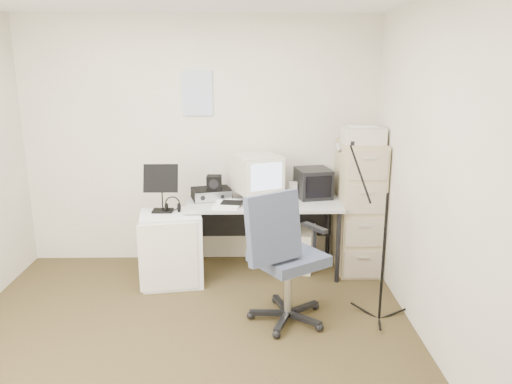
{
  "coord_description": "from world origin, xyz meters",
  "views": [
    {
      "loc": [
        0.48,
        -3.27,
        2.05
      ],
      "look_at": [
        0.55,
        0.95,
        0.95
      ],
      "focal_mm": 35.0,
      "sensor_mm": 36.0,
      "label": 1
    }
  ],
  "objects_px": {
    "filing_cabinet": "(358,207)",
    "office_chair": "(289,256)",
    "desk": "(263,236)",
    "side_cart": "(172,248)"
  },
  "relations": [
    {
      "from": "side_cart",
      "to": "desk",
      "type": "bearing_deg",
      "value": 9.27
    },
    {
      "from": "office_chair",
      "to": "filing_cabinet",
      "type": "bearing_deg",
      "value": 19.86
    },
    {
      "from": "office_chair",
      "to": "side_cart",
      "type": "relative_size",
      "value": 1.63
    },
    {
      "from": "filing_cabinet",
      "to": "office_chair",
      "type": "bearing_deg",
      "value": -126.55
    },
    {
      "from": "desk",
      "to": "side_cart",
      "type": "xyz_separation_m",
      "value": [
        -0.87,
        -0.28,
        -0.02
      ]
    },
    {
      "from": "desk",
      "to": "office_chair",
      "type": "xyz_separation_m",
      "value": [
        0.17,
        -1.02,
        0.2
      ]
    },
    {
      "from": "filing_cabinet",
      "to": "office_chair",
      "type": "height_order",
      "value": "filing_cabinet"
    },
    {
      "from": "filing_cabinet",
      "to": "office_chair",
      "type": "relative_size",
      "value": 1.16
    },
    {
      "from": "filing_cabinet",
      "to": "side_cart",
      "type": "bearing_deg",
      "value": -170.24
    },
    {
      "from": "filing_cabinet",
      "to": "desk",
      "type": "distance_m",
      "value": 0.99
    }
  ]
}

